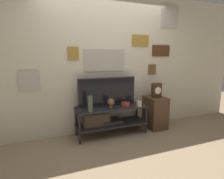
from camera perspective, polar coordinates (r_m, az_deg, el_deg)
name	(u,v)px	position (r m, az deg, el deg)	size (l,w,h in m)	color
ground_plane	(117,140)	(3.29, 1.48, -16.05)	(12.00, 12.00, 0.00)	#997F60
wall_back	(107,63)	(3.44, -1.61, 8.63)	(6.40, 0.08, 2.70)	beige
media_console	(106,118)	(3.34, -2.02, -9.20)	(1.35, 0.44, 0.54)	#232326
television	(107,91)	(3.32, -1.54, -0.62)	(1.13, 0.05, 0.55)	#333338
vase_tall_ceramic	(90,104)	(3.00, -7.14, -4.73)	(0.08, 0.08, 0.28)	#4C5647
vase_wide_bowl	(126,104)	(3.34, 4.44, -4.89)	(0.18, 0.18, 0.08)	brown
candle_jar	(139,104)	(3.37, 8.86, -4.62)	(0.10, 0.10, 0.11)	#C1B29E
decorative_bust	(111,102)	(3.19, -0.34, -4.24)	(0.13, 0.13, 0.19)	brown
side_table	(155,112)	(3.81, 13.92, -7.25)	(0.37, 0.45, 0.66)	#513823
mantel_clock	(156,90)	(3.69, 14.32, -0.21)	(0.19, 0.11, 0.29)	#422819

